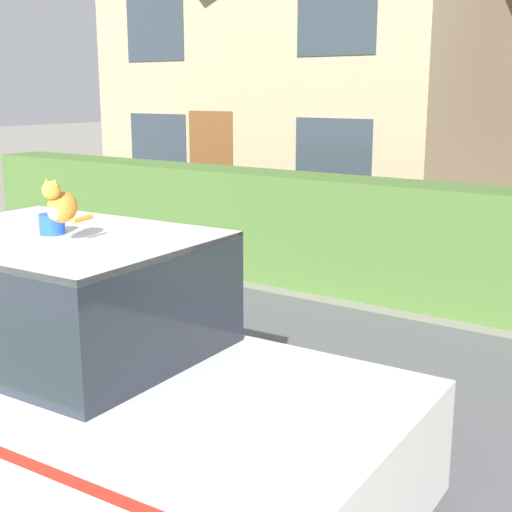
{
  "coord_description": "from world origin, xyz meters",
  "views": [
    {
      "loc": [
        3.78,
        -0.88,
        2.46
      ],
      "look_at": [
        0.29,
        4.07,
        1.05
      ],
      "focal_mm": 50.0,
      "sensor_mm": 36.0,
      "label": 1
    }
  ],
  "objects_px": {
    "wheelie_bin": "(186,219)",
    "police_car": "(75,368)",
    "house_left": "(327,40)",
    "cat": "(60,205)"
  },
  "relations": [
    {
      "from": "house_left",
      "to": "wheelie_bin",
      "type": "bearing_deg",
      "value": -83.56
    },
    {
      "from": "police_car",
      "to": "wheelie_bin",
      "type": "relative_size",
      "value": 3.95
    },
    {
      "from": "cat",
      "to": "wheelie_bin",
      "type": "xyz_separation_m",
      "value": [
        -3.75,
        5.41,
        -1.26
      ]
    },
    {
      "from": "police_car",
      "to": "house_left",
      "type": "height_order",
      "value": "house_left"
    },
    {
      "from": "police_car",
      "to": "cat",
      "type": "distance_m",
      "value": 1.12
    },
    {
      "from": "cat",
      "to": "house_left",
      "type": "relative_size",
      "value": 0.04
    },
    {
      "from": "cat",
      "to": "house_left",
      "type": "height_order",
      "value": "house_left"
    },
    {
      "from": "wheelie_bin",
      "to": "house_left",
      "type": "bearing_deg",
      "value": 116.28
    },
    {
      "from": "police_car",
      "to": "cat",
      "type": "relative_size",
      "value": 14.05
    },
    {
      "from": "wheelie_bin",
      "to": "police_car",
      "type": "bearing_deg",
      "value": -35.82
    }
  ]
}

